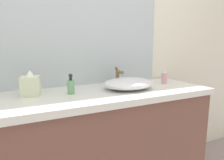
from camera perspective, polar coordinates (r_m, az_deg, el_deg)
The scene contains 8 objects.
bathroom_wall_rear at distance 1.67m, azimuth -8.78°, elevation 12.28°, with size 6.00×0.06×2.60m, color silver.
vanity_counter at distance 1.55m, azimuth -5.35°, elevation -20.03°, with size 1.78×0.59×0.91m.
wall_mirror_panel at distance 1.64m, azimuth -9.71°, elevation 16.95°, with size 1.47×0.01×1.05m, color #B2BCC6.
sink_basin at distance 1.48m, azimuth 4.89°, elevation -1.01°, with size 0.40×0.31×0.08m, color silver.
faucet at distance 1.62m, azimuth 1.80°, elevation 1.56°, with size 0.03×0.12×0.15m.
soap_dispenser at distance 1.34m, azimuth -12.01°, elevation -1.65°, with size 0.05×0.05×0.14m.
lotion_bottle at distance 1.74m, azimuth 15.11°, elevation 0.84°, with size 0.05×0.05×0.12m.
tissue_box at distance 1.37m, azimuth -22.82°, elevation -1.33°, with size 0.14×0.14×0.17m.
Camera 1 is at (-0.49, -0.87, 1.23)m, focal length 31.06 mm.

